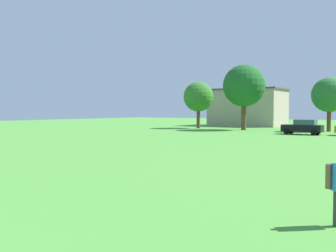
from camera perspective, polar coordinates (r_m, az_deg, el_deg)
ground_plane at (r=31.75m, az=18.54°, el=-2.62°), size 160.00×160.00×0.00m
parked_car_black_0 at (r=44.40m, az=19.90°, el=-0.12°), size 4.30×2.02×1.68m
tree_far_left at (r=56.36m, az=4.66°, el=4.45°), size 4.48×4.48×6.98m
tree_left at (r=52.35m, az=11.51°, el=6.01°), size 5.74×5.74×8.94m
tree_right at (r=51.75m, az=23.40°, el=4.37°), size 4.42×4.42×6.89m
house_right at (r=66.27m, az=12.07°, el=2.80°), size 12.30×8.27×6.39m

